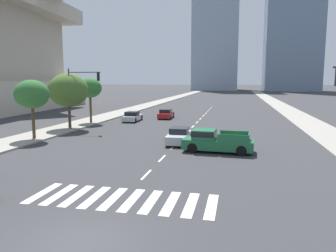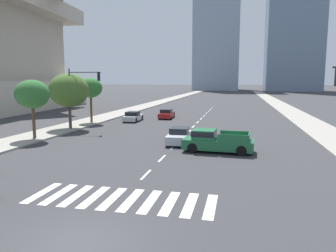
% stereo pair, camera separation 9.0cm
% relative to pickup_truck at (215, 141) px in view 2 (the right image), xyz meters
% --- Properties ---
extents(ground_plane, '(800.00, 800.00, 0.00)m').
position_rel_pickup_truck_xyz_m(ground_plane, '(-3.41, -15.05, -0.81)').
color(ground_plane, '#333335').
extents(sidewalk_east, '(4.00, 260.00, 0.15)m').
position_rel_pickup_truck_xyz_m(sidewalk_east, '(10.45, 14.95, -0.74)').
color(sidewalk_east, gray).
rests_on(sidewalk_east, ground).
extents(sidewalk_west, '(4.00, 260.00, 0.15)m').
position_rel_pickup_truck_xyz_m(sidewalk_west, '(-17.27, 14.95, -0.74)').
color(sidewalk_west, gray).
rests_on(sidewalk_west, ground).
extents(crosswalk_near, '(8.55, 2.89, 0.01)m').
position_rel_pickup_truck_xyz_m(crosswalk_near, '(-3.41, -10.94, -0.81)').
color(crosswalk_near, silver).
rests_on(crosswalk_near, ground).
extents(lane_divider_center, '(0.14, 50.00, 0.01)m').
position_rel_pickup_truck_xyz_m(lane_divider_center, '(-3.41, 17.06, -0.81)').
color(lane_divider_center, silver).
rests_on(lane_divider_center, ground).
extents(pickup_truck, '(5.35, 2.30, 1.67)m').
position_rel_pickup_truck_xyz_m(pickup_truck, '(0.00, 0.00, 0.00)').
color(pickup_truck, '#1E6038').
rests_on(pickup_truck, ground).
extents(sedan_red_0, '(1.96, 4.64, 1.33)m').
position_rel_pickup_truck_xyz_m(sedan_red_0, '(-8.32, 20.76, -0.20)').
color(sedan_red_0, maroon).
rests_on(sedan_red_0, ground).
extents(sedan_silver_1, '(1.85, 4.33, 1.31)m').
position_rel_pickup_truck_xyz_m(sedan_silver_1, '(-11.94, 16.45, -0.21)').
color(sedan_silver_1, '#B7BABF').
rests_on(sedan_silver_1, ground).
extents(sedan_silver_2, '(1.86, 4.35, 1.33)m').
position_rel_pickup_truck_xyz_m(sedan_silver_2, '(-3.24, 2.83, -0.20)').
color(sedan_silver_2, '#B7BABF').
rests_on(sedan_silver_2, ground).
extents(traffic_signal_far, '(3.93, 0.28, 6.48)m').
position_rel_pickup_truck_xyz_m(traffic_signal_far, '(-14.81, 7.61, 3.70)').
color(traffic_signal_far, '#333335').
rests_on(traffic_signal_far, sidewalk_west).
extents(street_tree_nearest, '(3.03, 3.03, 5.29)m').
position_rel_pickup_truck_xyz_m(street_tree_nearest, '(-16.47, 1.62, 3.32)').
color(street_tree_nearest, '#4C3823').
rests_on(street_tree_nearest, sidewalk_west).
extents(street_tree_second, '(4.29, 4.29, 5.97)m').
position_rel_pickup_truck_xyz_m(street_tree_second, '(-16.47, 8.11, 3.48)').
color(street_tree_second, '#4C3823').
rests_on(street_tree_second, sidewalk_west).
extents(street_tree_third, '(2.91, 2.91, 5.55)m').
position_rel_pickup_truck_xyz_m(street_tree_third, '(-16.47, 13.47, 3.61)').
color(street_tree_third, '#4C3823').
rests_on(street_tree_third, sidewalk_west).
extents(office_tower_left_skyline, '(24.22, 28.85, 92.43)m').
position_rel_pickup_truck_xyz_m(office_tower_left_skyline, '(-10.79, 163.15, 40.31)').
color(office_tower_left_skyline, '#8C9EB2').
rests_on(office_tower_left_skyline, ground).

